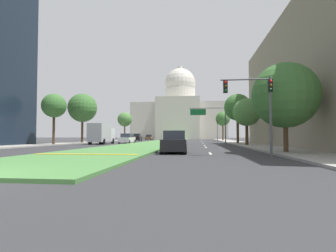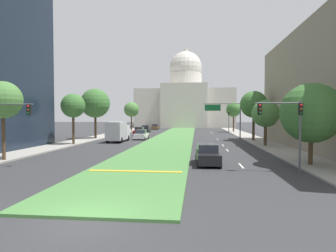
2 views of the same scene
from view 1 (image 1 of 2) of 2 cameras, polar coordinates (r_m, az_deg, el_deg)
ground_plane at (r=57.83m, az=-0.62°, el=-3.44°), size 260.00×260.00×0.00m
grass_median at (r=52.82m, az=-1.30°, el=-3.49°), size 7.50×90.80×0.14m
median_curb_nose at (r=17.68m, az=-17.34°, el=-5.85°), size 6.75×0.50×0.04m
lane_dashes_right at (r=48.34m, az=7.56°, el=-3.67°), size 0.16×52.94×0.01m
sidewalk_left at (r=51.93m, az=-17.97°, el=-3.40°), size 4.00×90.80×0.15m
sidewalk_right at (r=47.85m, az=15.14°, el=-3.55°), size 4.00×90.80×0.15m
capitol_building at (r=107.52m, az=2.63°, el=2.29°), size 35.76×28.78×29.97m
traffic_light_near_right at (r=18.27m, az=18.74°, el=5.72°), size 3.34×0.35×5.20m
traffic_light_far_right at (r=64.13m, az=10.65°, el=-0.31°), size 0.28×0.35×5.20m
overhead_guide_sign at (r=47.83m, az=9.34°, el=1.93°), size 6.55×0.20×6.50m
street_tree_right_near at (r=21.63m, az=24.00°, el=6.06°), size 4.87×4.87×6.79m
street_tree_left_mid at (r=40.26m, az=-23.42°, el=4.02°), size 3.36×3.36×7.24m
street_tree_right_mid at (r=36.21m, az=16.65°, el=2.84°), size 3.65×3.65×6.27m
street_tree_left_far at (r=50.14m, az=-18.01°, el=3.74°), size 5.16×5.16×8.96m
street_tree_right_far at (r=44.79m, az=14.81°, el=3.90°), size 4.39×4.39×8.21m
street_tree_left_distant at (r=74.25m, az=-9.33°, el=1.39°), size 4.00×4.00×7.87m
street_tree_right_distant at (r=70.00m, az=11.76°, el=1.51°), size 3.70×3.70×7.60m
sedan_lead_stopped at (r=20.68m, az=1.42°, el=-3.58°), size 2.10×4.68×1.73m
sedan_midblock at (r=47.16m, az=-8.85°, el=-2.73°), size 1.97×4.63×1.72m
sedan_distant at (r=57.94m, az=-8.44°, el=-2.58°), size 1.99×4.69×1.80m
sedan_far_horizon at (r=67.08m, az=-6.68°, el=-2.50°), size 2.06×4.40×1.87m
sedan_very_far at (r=83.81m, az=-4.13°, el=-2.49°), size 2.02×4.16×1.63m
box_truck_delivery at (r=43.03m, az=-14.19°, el=-1.60°), size 2.40×6.40×3.20m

